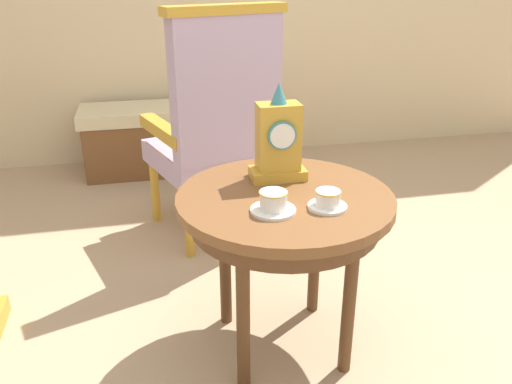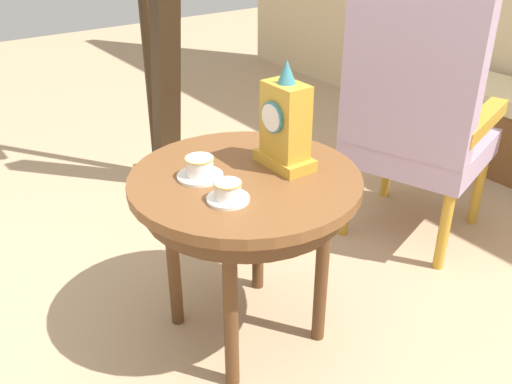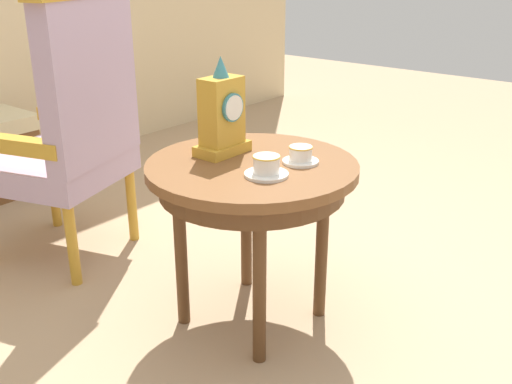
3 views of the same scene
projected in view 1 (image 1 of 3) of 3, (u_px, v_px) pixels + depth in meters
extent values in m
plane|color=tan|center=(304.00, 347.00, 1.93)|extent=(10.00, 10.00, 0.00)
cylinder|color=brown|center=(285.00, 199.00, 1.71)|extent=(0.71, 0.71, 0.03)
cylinder|color=#56351C|center=(284.00, 214.00, 1.73)|extent=(0.63, 0.63, 0.07)
cylinder|color=#56351C|center=(315.00, 248.00, 2.03)|extent=(0.04, 0.04, 0.57)
cylinder|color=#56351C|center=(225.00, 258.00, 1.96)|extent=(0.04, 0.04, 0.57)
cylinder|color=#56351C|center=(243.00, 315.00, 1.64)|extent=(0.04, 0.04, 0.57)
cylinder|color=#56351C|center=(349.00, 300.00, 1.71)|extent=(0.04, 0.04, 0.57)
cylinder|color=white|center=(273.00, 210.00, 1.59)|extent=(0.14, 0.14, 0.01)
cylinder|color=white|center=(273.00, 200.00, 1.57)|extent=(0.08, 0.08, 0.06)
torus|color=gold|center=(273.00, 192.00, 1.56)|extent=(0.09, 0.09, 0.00)
cylinder|color=white|center=(327.00, 206.00, 1.61)|extent=(0.12, 0.12, 0.01)
cylinder|color=white|center=(328.00, 198.00, 1.60)|extent=(0.08, 0.08, 0.05)
torus|color=gold|center=(328.00, 191.00, 1.59)|extent=(0.08, 0.08, 0.00)
cube|color=gold|center=(278.00, 173.00, 1.83)|extent=(0.19, 0.11, 0.04)
cube|color=gold|center=(278.00, 137.00, 1.78)|extent=(0.14, 0.09, 0.23)
cylinder|color=teal|center=(282.00, 136.00, 1.72)|extent=(0.10, 0.01, 0.10)
cylinder|color=white|center=(283.00, 136.00, 1.72)|extent=(0.08, 0.00, 0.08)
cone|color=teal|center=(279.00, 93.00, 1.72)|extent=(0.06, 0.06, 0.07)
cube|color=#B299B7|center=(209.00, 155.00, 2.65)|extent=(0.66, 0.66, 0.11)
cube|color=#B299B7|center=(227.00, 90.00, 2.32)|extent=(0.52, 0.25, 0.64)
cube|color=gold|center=(226.00, 9.00, 2.19)|extent=(0.56, 0.27, 0.04)
cube|color=gold|center=(248.00, 117.00, 2.69)|extent=(0.21, 0.47, 0.06)
cube|color=gold|center=(164.00, 131.00, 2.47)|extent=(0.21, 0.47, 0.06)
cylinder|color=gold|center=(228.00, 175.00, 3.02)|extent=(0.04, 0.04, 0.35)
cylinder|color=gold|center=(155.00, 191.00, 2.81)|extent=(0.04, 0.04, 0.35)
cylinder|color=gold|center=(268.00, 203.00, 2.67)|extent=(0.04, 0.04, 0.35)
cylinder|color=gold|center=(189.00, 223.00, 2.46)|extent=(0.04, 0.04, 0.35)
cube|color=beige|center=(166.00, 112.00, 3.44)|extent=(1.11, 0.40, 0.08)
cube|color=brown|center=(168.00, 144.00, 3.53)|extent=(1.07, 0.38, 0.36)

